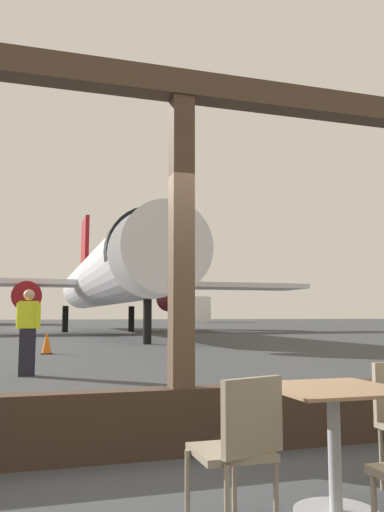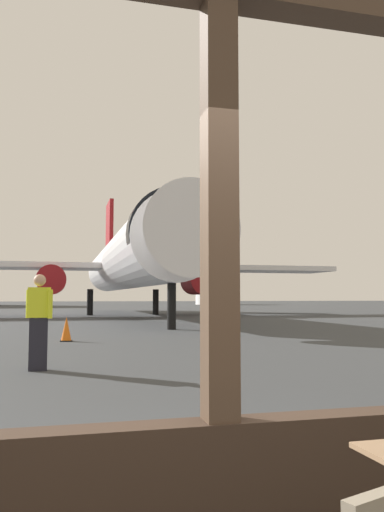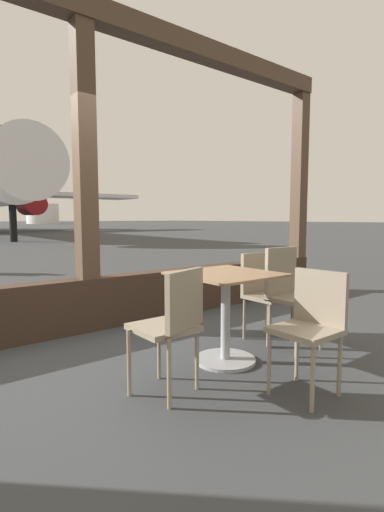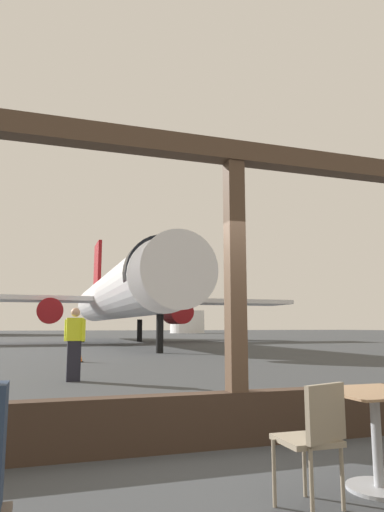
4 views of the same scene
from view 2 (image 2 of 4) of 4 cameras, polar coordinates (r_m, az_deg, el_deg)
name	(u,v)px [view 2 (image 2 of 4)]	position (r m, az deg, el deg)	size (l,w,h in m)	color
ground_plane	(74,313)	(43.06, -13.11, -6.26)	(220.00, 220.00, 0.00)	#383A3D
window_frame	(220,304)	(3.17, 3.13, -5.42)	(7.65, 0.24, 3.49)	#38281E
airplane	(129,261)	(34.64, -7.09, -0.61)	(31.27, 35.15, 10.59)	silver
ground_crew_worker	(39,320)	(9.70, -16.84, -6.93)	(0.48, 0.37, 1.74)	black
traffic_cone	(66,330)	(15.80, -13.94, -8.02)	(0.36, 0.36, 0.73)	orange
fuel_storage_tank	(215,292)	(88.37, 2.58, -4.06)	(6.70, 6.70, 4.32)	white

